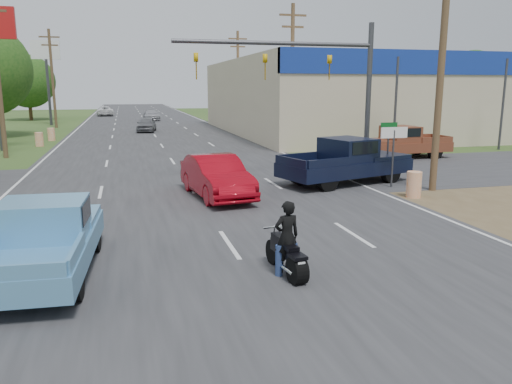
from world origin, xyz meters
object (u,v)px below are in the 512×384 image
object	(u,v)px
blue_pickup	(45,237)
distant_car_grey	(147,125)
distant_car_white	(105,111)
motorcycle	(287,257)
red_convertible	(216,177)
brown_pickup	(399,142)
navy_pickup	(348,161)
distant_car_silver	(151,115)
rider	(287,241)

from	to	relation	value
blue_pickup	distant_car_grey	size ratio (longest dim) A/B	1.28
distant_car_white	motorcycle	bearing A→B (deg)	91.20
red_convertible	brown_pickup	world-z (taller)	brown_pickup
distant_car_grey	distant_car_white	world-z (taller)	distant_car_grey
navy_pickup	distant_car_grey	world-z (taller)	navy_pickup
red_convertible	motorcycle	bearing A→B (deg)	-97.03
brown_pickup	distant_car_grey	size ratio (longest dim) A/B	1.42
motorcycle	distant_car_silver	distance (m)	56.33
motorcycle	distant_car_grey	distance (m)	38.93
motorcycle	rider	bearing A→B (deg)	90.00
distant_car_silver	red_convertible	bearing A→B (deg)	-92.36
distant_car_silver	rider	bearing A→B (deg)	-92.29
navy_pickup	red_convertible	bearing A→B (deg)	-93.69
motorcycle	distant_car_white	bearing A→B (deg)	88.12
red_convertible	distant_car_white	distance (m)	60.76
distant_car_grey	distant_car_white	size ratio (longest dim) A/B	0.82
distant_car_silver	distant_car_grey	bearing A→B (deg)	-96.73
brown_pickup	distant_car_grey	xyz separation A→B (m)	(-13.73, 22.41, -0.26)
motorcycle	blue_pickup	size ratio (longest dim) A/B	0.37
rider	blue_pickup	world-z (taller)	blue_pickup
motorcycle	distant_car_silver	size ratio (longest dim) A/B	0.40
blue_pickup	rider	bearing A→B (deg)	-12.01
motorcycle	blue_pickup	distance (m)	5.39
distant_car_silver	distant_car_white	distance (m)	14.03
blue_pickup	distant_car_silver	distance (m)	55.08
rider	distant_car_white	distance (m)	69.16
blue_pickup	distant_car_white	size ratio (longest dim) A/B	1.04
blue_pickup	distant_car_grey	bearing A→B (deg)	87.88
blue_pickup	motorcycle	bearing A→B (deg)	-12.38
rider	distant_car_silver	size ratio (longest dim) A/B	0.34
motorcycle	distant_car_grey	xyz separation A→B (m)	(-1.29, 38.91, 0.26)
motorcycle	brown_pickup	size ratio (longest dim) A/B	0.33
navy_pickup	motorcycle	bearing A→B (deg)	-48.26
red_convertible	distant_car_silver	distance (m)	47.86
red_convertible	brown_pickup	size ratio (longest dim) A/B	0.83
brown_pickup	distant_car_grey	distance (m)	26.29
rider	brown_pickup	xyz separation A→B (m)	(12.44, 16.46, 0.15)
motorcycle	navy_pickup	distance (m)	11.60
navy_pickup	brown_pickup	bearing A→B (deg)	119.06
rider	blue_pickup	distance (m)	5.36
brown_pickup	distant_car_white	xyz separation A→B (m)	(-18.51, 52.43, -0.26)
navy_pickup	distant_car_silver	bearing A→B (deg)	170.43
red_convertible	distant_car_white	xyz separation A→B (m)	(-6.02, 60.46, -0.10)
rider	motorcycle	bearing A→B (deg)	90.00
brown_pickup	rider	bearing A→B (deg)	140.26
distant_car_silver	distant_car_white	bearing A→B (deg)	113.86
motorcycle	rider	size ratio (longest dim) A/B	1.20
navy_pickup	distant_car_white	world-z (taller)	navy_pickup
red_convertible	blue_pickup	bearing A→B (deg)	-133.61
blue_pickup	brown_pickup	bearing A→B (deg)	44.23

